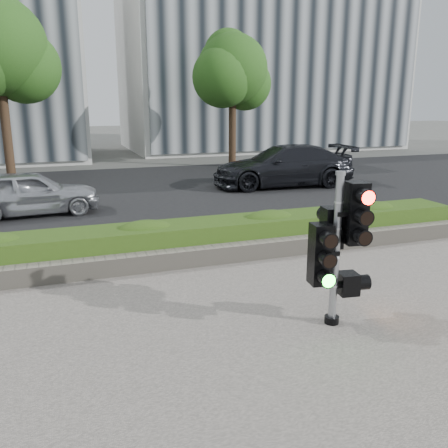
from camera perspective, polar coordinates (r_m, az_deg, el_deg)
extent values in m
plane|color=#51514C|center=(7.72, 3.17, -9.27)|extent=(120.00, 120.00, 0.00)
cube|color=#9E9389|center=(5.76, 13.31, -18.38)|extent=(16.00, 11.00, 0.03)
cube|color=black|center=(17.02, -9.94, 3.77)|extent=(60.00, 13.00, 0.02)
cube|color=gray|center=(10.49, -3.47, -2.43)|extent=(60.00, 0.25, 0.12)
cube|color=gray|center=(9.31, -1.33, -3.71)|extent=(12.00, 0.32, 0.34)
cube|color=#548027|center=(9.85, -2.53, -1.66)|extent=(12.00, 1.00, 0.68)
cube|color=#B7B7B2|center=(34.50, 4.23, 19.24)|extent=(18.00, 10.00, 12.00)
cylinder|color=black|center=(21.10, -24.70, 10.22)|extent=(0.36, 0.36, 4.03)
sphere|color=#1B3D11|center=(21.43, -22.94, 17.02)|extent=(2.88, 2.88, 2.88)
cylinder|color=black|center=(23.54, 1.01, 11.27)|extent=(0.36, 0.36, 3.58)
sphere|color=#1B3D11|center=(23.55, 1.04, 18.12)|extent=(3.33, 3.33, 3.33)
sphere|color=#1B3D11|center=(24.10, 2.54, 16.51)|extent=(2.56, 2.56, 2.56)
sphere|color=#1B3D11|center=(22.95, -0.18, 17.26)|extent=(2.82, 2.82, 2.82)
sphere|color=#1B3D11|center=(24.21, 0.48, 19.85)|extent=(2.30, 2.30, 2.30)
cylinder|color=black|center=(7.09, 12.82, -11.14)|extent=(0.21, 0.21, 0.10)
cylinder|color=gray|center=(6.72, 13.30, -3.30)|extent=(0.11, 0.11, 2.14)
cylinder|color=gray|center=(6.48, 13.85, 5.95)|extent=(0.14, 0.14, 0.05)
cube|color=#FF1107|center=(6.66, 15.55, 1.27)|extent=(0.30, 0.30, 0.85)
cube|color=#14E51E|center=(6.60, 11.52, -3.58)|extent=(0.30, 0.30, 0.85)
cube|color=black|center=(6.86, 12.83, -0.41)|extent=(0.30, 0.30, 0.58)
cube|color=orange|center=(7.01, 14.66, -6.94)|extent=(0.30, 0.30, 0.31)
imported|color=#B7B8BF|center=(14.27, -22.33, 3.49)|extent=(3.84, 1.81, 1.27)
imported|color=black|center=(18.02, 7.11, 6.97)|extent=(5.45, 2.56, 1.54)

